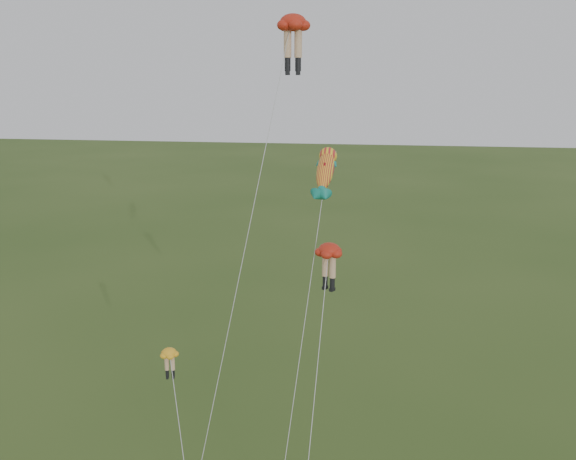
# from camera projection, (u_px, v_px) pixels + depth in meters

# --- Properties ---
(legs_kite_red_high) EXTENTS (5.01, 7.93, 23.44)m
(legs_kite_red_high) POSITION_uv_depth(u_px,v_px,m) (292.00, 33.00, 30.52)
(legs_kite_red_high) COLOR red
(legs_kite_red_high) RESTS_ON ground
(legs_kite_red_mid) EXTENTS (1.83, 6.71, 13.14)m
(legs_kite_red_mid) POSITION_uv_depth(u_px,v_px,m) (329.00, 259.00, 29.51)
(legs_kite_red_mid) COLOR red
(legs_kite_red_mid) RESTS_ON ground
(legs_kite_yellow) EXTENTS (2.91, 4.88, 8.54)m
(legs_kite_yellow) POSITION_uv_depth(u_px,v_px,m) (171.00, 367.00, 29.17)
(legs_kite_yellow) COLOR yellow
(legs_kite_yellow) RESTS_ON ground
(fish_kite) EXTENTS (2.36, 7.06, 17.49)m
(fish_kite) POSITION_uv_depth(u_px,v_px,m) (325.00, 171.00, 30.17)
(fish_kite) COLOR yellow
(fish_kite) RESTS_ON ground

